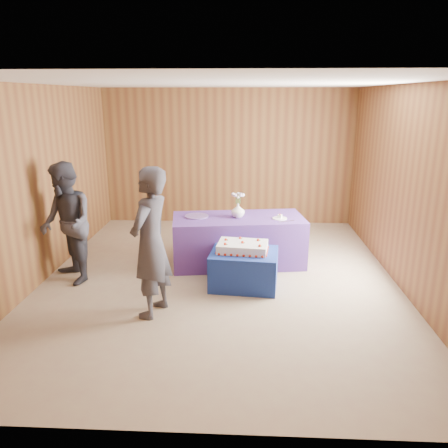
# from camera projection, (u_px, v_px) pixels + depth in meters

# --- Properties ---
(ground) EXTENTS (6.00, 6.00, 0.00)m
(ground) POSITION_uv_depth(u_px,v_px,m) (219.00, 279.00, 6.29)
(ground) COLOR gray
(ground) RESTS_ON ground
(room_shell) EXTENTS (5.04, 6.04, 2.72)m
(room_shell) POSITION_uv_depth(u_px,v_px,m) (219.00, 154.00, 5.79)
(room_shell) COLOR brown
(room_shell) RESTS_ON ground
(cake_table) EXTENTS (0.97, 0.79, 0.50)m
(cake_table) POSITION_uv_depth(u_px,v_px,m) (244.00, 269.00, 6.01)
(cake_table) COLOR navy
(cake_table) RESTS_ON ground
(serving_table) EXTENTS (2.11, 1.17, 0.75)m
(serving_table) POSITION_uv_depth(u_px,v_px,m) (238.00, 240.00, 6.81)
(serving_table) COLOR #492E80
(serving_table) RESTS_ON ground
(sheet_cake) EXTENTS (0.75, 0.55, 0.16)m
(sheet_cake) POSITION_uv_depth(u_px,v_px,m) (243.00, 247.00, 5.95)
(sheet_cake) COLOR silver
(sheet_cake) RESTS_ON cake_table
(vase) EXTENTS (0.24, 0.24, 0.21)m
(vase) POSITION_uv_depth(u_px,v_px,m) (238.00, 210.00, 6.67)
(vase) COLOR white
(vase) RESTS_ON serving_table
(flower_spray) EXTENTS (0.20, 0.20, 0.16)m
(flower_spray) POSITION_uv_depth(u_px,v_px,m) (238.00, 195.00, 6.60)
(flower_spray) COLOR #2E6428
(flower_spray) RESTS_ON vase
(platter) EXTENTS (0.38, 0.38, 0.02)m
(platter) POSITION_uv_depth(u_px,v_px,m) (197.00, 216.00, 6.72)
(platter) COLOR #684A95
(platter) RESTS_ON serving_table
(plate) EXTENTS (0.27, 0.27, 0.01)m
(plate) POSITION_uv_depth(u_px,v_px,m) (280.00, 218.00, 6.61)
(plate) COLOR white
(plate) RESTS_ON serving_table
(cake_slice) EXTENTS (0.08, 0.07, 0.07)m
(cake_slice) POSITION_uv_depth(u_px,v_px,m) (280.00, 216.00, 6.60)
(cake_slice) COLOR silver
(cake_slice) RESTS_ON plate
(knife) EXTENTS (0.25, 0.13, 0.00)m
(knife) POSITION_uv_depth(u_px,v_px,m) (287.00, 221.00, 6.47)
(knife) COLOR #B9B9BE
(knife) RESTS_ON serving_table
(guest_left) EXTENTS (0.60, 0.75, 1.79)m
(guest_left) POSITION_uv_depth(u_px,v_px,m) (151.00, 243.00, 5.07)
(guest_left) COLOR #36353E
(guest_left) RESTS_ON ground
(guest_right) EXTENTS (1.02, 1.05, 1.70)m
(guest_right) POSITION_uv_depth(u_px,v_px,m) (67.00, 224.00, 6.00)
(guest_right) COLOR #34343F
(guest_right) RESTS_ON ground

